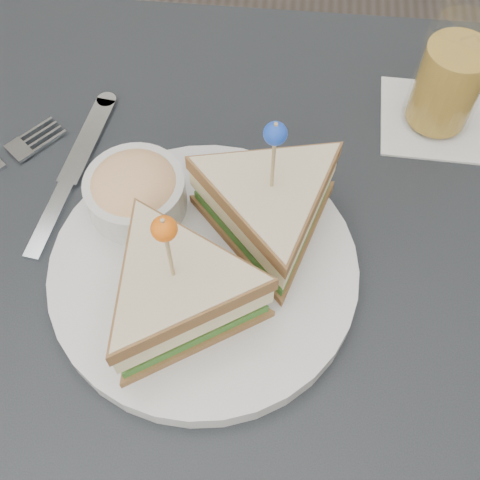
# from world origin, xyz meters

# --- Properties ---
(ground_plane) EXTENTS (3.50, 3.50, 0.00)m
(ground_plane) POSITION_xyz_m (0.00, 0.00, 0.00)
(ground_plane) COLOR #3F3833
(table) EXTENTS (0.80, 0.80, 0.75)m
(table) POSITION_xyz_m (0.00, 0.00, 0.67)
(table) COLOR black
(table) RESTS_ON ground
(plate_meal) EXTENTS (0.33, 0.32, 0.17)m
(plate_meal) POSITION_xyz_m (-0.02, 0.00, 0.80)
(plate_meal) COLOR silver
(plate_meal) RESTS_ON table
(cutlery_knife) EXTENTS (0.05, 0.23, 0.01)m
(cutlery_knife) POSITION_xyz_m (-0.18, 0.10, 0.75)
(cutlery_knife) COLOR white
(cutlery_knife) RESTS_ON table
(drink_set) EXTENTS (0.12, 0.12, 0.15)m
(drink_set) POSITION_xyz_m (0.21, 0.22, 0.82)
(drink_set) COLOR silver
(drink_set) RESTS_ON table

